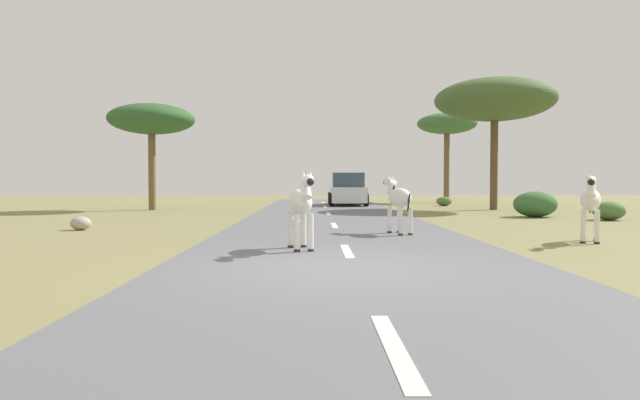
% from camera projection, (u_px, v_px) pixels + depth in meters
% --- Properties ---
extents(ground_plane, '(90.00, 90.00, 0.00)m').
position_uv_depth(ground_plane, '(340.00, 271.00, 8.34)').
color(ground_plane, olive).
extents(road, '(6.00, 64.00, 0.05)m').
position_uv_depth(road, '(355.00, 269.00, 8.34)').
color(road, slate).
rests_on(road, ground_plane).
extents(lane_markings, '(0.16, 56.00, 0.01)m').
position_uv_depth(lane_markings, '(361.00, 279.00, 7.34)').
color(lane_markings, silver).
rests_on(lane_markings, road).
extents(zebra_0, '(0.61, 1.54, 1.47)m').
position_uv_depth(zebra_0, '(301.00, 203.00, 10.48)').
color(zebra_0, silver).
rests_on(zebra_0, road).
extents(zebra_1, '(0.66, 1.51, 1.45)m').
position_uv_depth(zebra_1, '(398.00, 198.00, 13.75)').
color(zebra_1, silver).
rests_on(zebra_1, road).
extents(zebra_2, '(0.94, 1.50, 1.52)m').
position_uv_depth(zebra_2, '(590.00, 201.00, 12.21)').
color(zebra_2, silver).
rests_on(zebra_2, ground_plane).
extents(car_0, '(2.04, 4.35, 1.74)m').
position_uv_depth(car_0, '(347.00, 190.00, 30.24)').
color(car_0, silver).
rests_on(car_0, road).
extents(tree_0, '(3.74, 3.74, 5.63)m').
position_uv_depth(tree_0, '(447.00, 125.00, 35.30)').
color(tree_0, brown).
rests_on(tree_0, ground_plane).
extents(tree_1, '(3.98, 3.98, 4.92)m').
position_uv_depth(tree_1, '(152.00, 120.00, 26.00)').
color(tree_1, brown).
rests_on(tree_1, ground_plane).
extents(tree_3, '(5.56, 5.56, 6.11)m').
position_uv_depth(tree_3, '(495.00, 100.00, 26.13)').
color(tree_3, brown).
rests_on(tree_3, ground_plane).
extents(bush_0, '(0.83, 0.75, 0.50)m').
position_uv_depth(bush_0, '(444.00, 201.00, 30.51)').
color(bush_0, '#4C7038').
rests_on(bush_0, ground_plane).
extents(bush_1, '(1.60, 1.44, 0.96)m').
position_uv_depth(bush_1, '(535.00, 204.00, 20.94)').
color(bush_1, '#386633').
rests_on(bush_1, ground_plane).
extents(bush_2, '(1.08, 0.98, 0.65)m').
position_uv_depth(bush_2, '(609.00, 211.00, 19.26)').
color(bush_2, '#4C7038').
rests_on(bush_2, ground_plane).
extents(rock_0, '(0.56, 0.50, 0.37)m').
position_uv_depth(rock_0, '(81.00, 223.00, 15.36)').
color(rock_0, '#A89E8C').
rests_on(rock_0, ground_plane).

